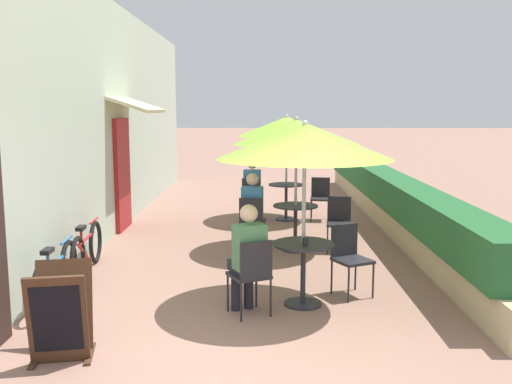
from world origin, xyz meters
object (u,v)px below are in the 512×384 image
seated_patron_near_left (248,254)px  bicycle_leaning (56,275)px  bicycle_second (87,249)px  patio_umbrella_far (287,127)px  seated_patron_far_left (253,186)px  cafe_chair_far_left (252,195)px  coffee_cup_near (305,241)px  menu_board (61,313)px  patio_umbrella_mid (296,132)px  cafe_chair_mid_left (339,219)px  seated_patron_mid_right (253,207)px  patio_umbrella_near (305,142)px  cafe_chair_far_right (320,195)px  cafe_chair_near_left (252,271)px  cafe_chair_near_right (349,254)px  patio_table_near (303,262)px  patio_table_mid (295,219)px  patio_table_far (286,195)px  cafe_chair_mid_right (252,219)px

seated_patron_near_left → bicycle_leaning: bearing=145.0°
bicycle_second → seated_patron_near_left: bearing=-37.9°
patio_umbrella_far → seated_patron_far_left: (-0.69, 0.12, -1.23)m
seated_patron_near_left → cafe_chair_far_left: seated_patron_near_left is taller
coffee_cup_near → menu_board: 2.73m
patio_umbrella_mid → cafe_chair_mid_left: (0.71, -0.01, -1.40)m
seated_patron_far_left → seated_patron_mid_right: bearing=-82.6°
patio_umbrella_near → bicycle_leaning: patio_umbrella_near is taller
cafe_chair_mid_left → cafe_chair_far_left: 2.93m
cafe_chair_far_right → bicycle_leaning: (-3.66, -5.07, -0.18)m
cafe_chair_far_left → cafe_chair_far_right: 1.41m
bicycle_leaning → patio_umbrella_far: bearing=57.2°
cafe_chair_mid_left → patio_umbrella_far: bearing=-67.0°
cafe_chair_mid_left → bicycle_leaning: (-3.69, -2.53, -0.18)m
seated_patron_near_left → menu_board: 2.07m
cafe_chair_near_left → coffee_cup_near: cafe_chair_near_left is taller
cafe_chair_far_left → seated_patron_far_left: bearing=90.0°
seated_patron_near_left → cafe_chair_near_right: size_ratio=1.44×
patio_table_near → cafe_chair_mid_left: size_ratio=0.85×
patio_table_mid → cafe_chair_far_left: (-0.74, 2.54, -0.00)m
cafe_chair_mid_left → patio_table_far: 2.65m
seated_patron_mid_right → cafe_chair_mid_right: bearing=-90.0°
seated_patron_far_left → menu_board: (-1.68, -6.69, -0.26)m
coffee_cup_near → seated_patron_far_left: 5.39m
bicycle_leaning → bicycle_second: size_ratio=1.00×
cafe_chair_mid_right → cafe_chair_far_right: size_ratio=1.00×
patio_umbrella_near → cafe_chair_far_right: 5.36m
cafe_chair_mid_left → cafe_chair_far_right: 2.54m
cafe_chair_far_right → patio_table_far: bearing=6.2°
patio_umbrella_mid → cafe_chair_far_left: 2.99m
coffee_cup_near → patio_umbrella_far: 5.35m
patio_umbrella_far → cafe_chair_mid_right: bearing=-104.8°
patio_table_far → cafe_chair_far_left: size_ratio=0.85×
patio_table_near → menu_board: (-2.34, -1.44, -0.10)m
cafe_chair_near_left → cafe_chair_far_right: (1.33, 5.51, 0.00)m
cafe_chair_far_left → seated_patron_far_left: 0.20m
cafe_chair_far_right → menu_board: 7.25m
patio_umbrella_near → bicycle_leaning: 3.32m
cafe_chair_near_left → patio_umbrella_far: 5.72m
patio_umbrella_near → bicycle_second: bearing=155.9°
seated_patron_near_left → cafe_chair_near_right: bearing=1.7°
seated_patron_far_left → cafe_chair_far_right: bearing=1.7°
patio_umbrella_mid → cafe_chair_near_left: bearing=-102.5°
patio_umbrella_near → patio_table_mid: size_ratio=2.91×
cafe_chair_far_right → bicycle_second: (-3.67, -3.82, -0.18)m
bicycle_second → patio_table_far: bearing=49.1°
patio_table_mid → cafe_chair_near_left: bearing=-102.5°
patio_table_near → seated_patron_near_left: size_ratio=0.59×
cafe_chair_mid_left → seated_patron_mid_right: seated_patron_mid_right is taller
seated_patron_near_left → seated_patron_mid_right: same height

